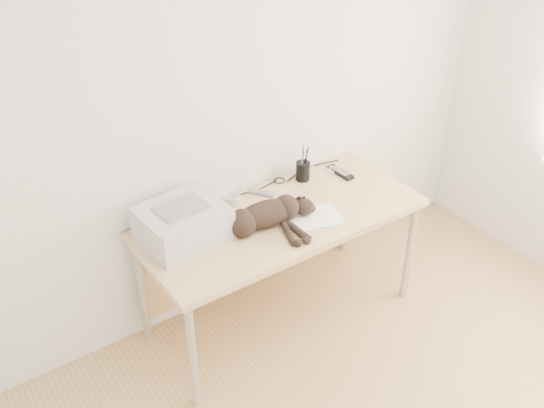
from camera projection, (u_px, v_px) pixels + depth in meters
wall_back at (245, 100)px, 3.29m from camera, size 3.50×0.00×3.50m
desk at (273, 228)px, 3.48m from camera, size 1.60×0.70×0.74m
printer at (183, 223)px, 3.12m from camera, size 0.45×0.39×0.20m
papers at (310, 217)px, 3.33m from camera, size 0.39×0.33×0.01m
cat at (263, 217)px, 3.22m from camera, size 0.69×0.35×0.16m
mug at (232, 202)px, 3.38m from camera, size 0.14×0.14×0.09m
pen_cup at (303, 171)px, 3.65m from camera, size 0.09×0.09×0.22m
remote_grey at (261, 193)px, 3.53m from camera, size 0.13×0.16×0.02m
remote_black at (340, 172)px, 3.73m from camera, size 0.07×0.20×0.02m
mouse at (333, 168)px, 3.76m from camera, size 0.08×0.12×0.04m
cable_tangle at (251, 190)px, 3.56m from camera, size 1.36×0.07×0.01m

